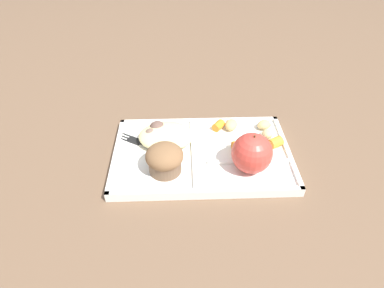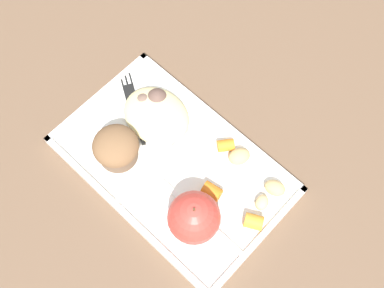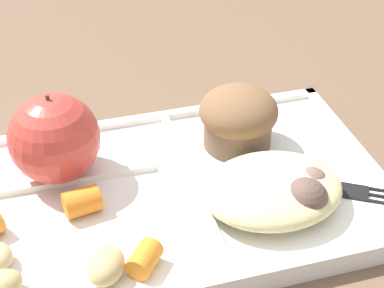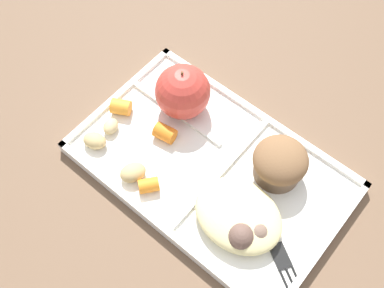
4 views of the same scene
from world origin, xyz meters
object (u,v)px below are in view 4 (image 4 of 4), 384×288
green_apple (183,92)px  plastic_fork (274,242)px  bran_muffin (280,163)px  lunch_tray (211,167)px

green_apple → plastic_fork: 0.26m
plastic_fork → bran_muffin: bearing=123.0°
green_apple → plastic_fork: bearing=-20.4°
lunch_tray → green_apple: bearing=152.1°
lunch_tray → green_apple: green_apple is taller
lunch_tray → bran_muffin: bearing=32.7°
lunch_tray → green_apple: (-0.10, 0.05, 0.05)m
green_apple → plastic_fork: (0.24, -0.09, -0.04)m
bran_muffin → plastic_fork: bran_muffin is taller
bran_muffin → green_apple: bearing=180.0°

